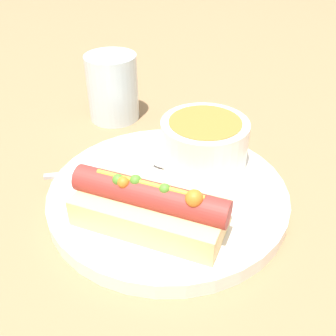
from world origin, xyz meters
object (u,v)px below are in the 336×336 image
(hot_dog, at_px, (150,207))
(spoon, at_px, (153,164))
(soup_bowl, at_px, (202,139))
(drinking_glass, at_px, (113,88))

(hot_dog, xyz_separation_m, spoon, (-0.06, 0.08, -0.02))
(hot_dog, relative_size, soup_bowl, 1.55)
(hot_dog, xyz_separation_m, drinking_glass, (-0.22, 0.17, 0.01))
(soup_bowl, distance_m, spoon, 0.07)
(spoon, bearing_deg, soup_bowl, 1.69)
(soup_bowl, xyz_separation_m, drinking_glass, (-0.19, 0.04, 0.00))
(hot_dog, relative_size, drinking_glass, 1.62)
(drinking_glass, bearing_deg, soup_bowl, -11.81)
(hot_dog, height_order, spoon, hot_dog)
(soup_bowl, height_order, spoon, soup_bowl)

